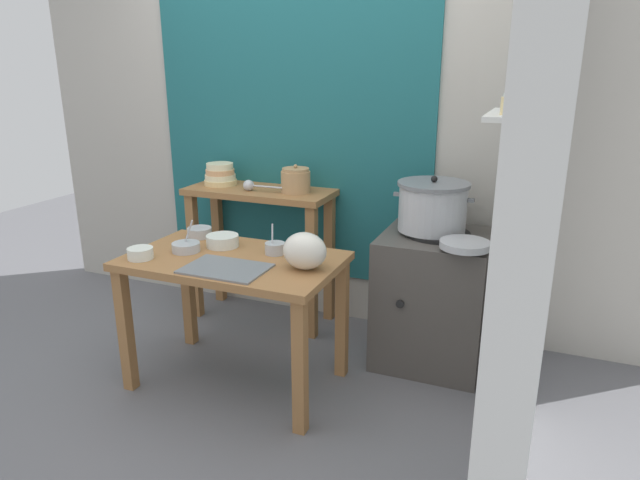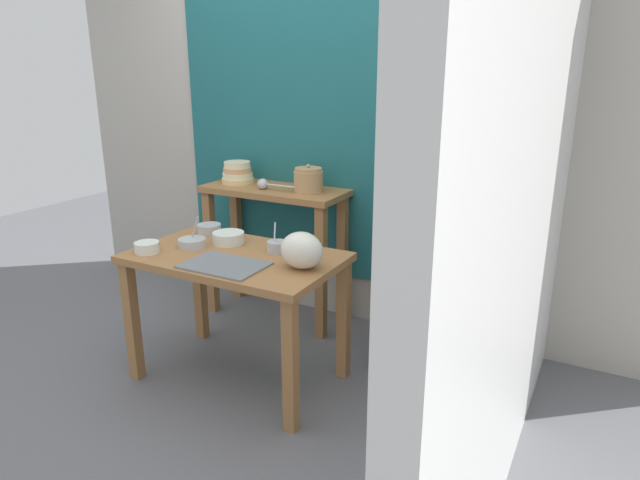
{
  "view_description": "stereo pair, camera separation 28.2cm",
  "coord_description": "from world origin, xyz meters",
  "px_view_note": "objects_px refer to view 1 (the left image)",
  "views": [
    {
      "loc": [
        1.42,
        -2.3,
        1.66
      ],
      "look_at": [
        0.4,
        0.19,
        0.82
      ],
      "focal_mm": 31.41,
      "sensor_mm": 36.0,
      "label": 1
    },
    {
      "loc": [
        1.68,
        -2.18,
        1.66
      ],
      "look_at": [
        0.4,
        0.19,
        0.82
      ],
      "focal_mm": 31.41,
      "sensor_mm": 36.0,
      "label": 2
    }
  ],
  "objects_px": {
    "plastic_bag": "(305,251)",
    "wide_pan": "(465,245)",
    "prep_bowl_0": "(199,232)",
    "stove_block": "(433,298)",
    "back_shelf_table": "(260,222)",
    "prep_bowl_4": "(275,248)",
    "prep_bowl_1": "(140,253)",
    "steamer_pot": "(433,206)",
    "serving_tray": "(226,269)",
    "prep_bowl_2": "(186,247)",
    "clay_pot": "(296,180)",
    "bowl_stack_enamel": "(220,175)",
    "ladle": "(251,185)",
    "prep_bowl_3": "(223,240)",
    "prep_table": "(234,277)"
  },
  "relations": [
    {
      "from": "plastic_bag",
      "to": "wide_pan",
      "type": "bearing_deg",
      "value": 32.08
    },
    {
      "from": "prep_bowl_0",
      "to": "stove_block",
      "type": "bearing_deg",
      "value": 18.06
    },
    {
      "from": "back_shelf_table",
      "to": "prep_bowl_0",
      "type": "xyz_separation_m",
      "value": [
        -0.1,
        -0.55,
        0.07
      ]
    },
    {
      "from": "prep_bowl_4",
      "to": "prep_bowl_1",
      "type": "bearing_deg",
      "value": -151.31
    },
    {
      "from": "steamer_pot",
      "to": "plastic_bag",
      "type": "xyz_separation_m",
      "value": [
        -0.47,
        -0.69,
        -0.11
      ]
    },
    {
      "from": "steamer_pot",
      "to": "prep_bowl_4",
      "type": "bearing_deg",
      "value": -142.52
    },
    {
      "from": "serving_tray",
      "to": "prep_bowl_0",
      "type": "xyz_separation_m",
      "value": [
        -0.42,
        0.41,
        0.03
      ]
    },
    {
      "from": "wide_pan",
      "to": "prep_bowl_0",
      "type": "relative_size",
      "value": 1.84
    },
    {
      "from": "plastic_bag",
      "to": "prep_bowl_4",
      "type": "relative_size",
      "value": 1.38
    },
    {
      "from": "prep_bowl_2",
      "to": "back_shelf_table",
      "type": "bearing_deg",
      "value": 88.69
    },
    {
      "from": "clay_pot",
      "to": "wide_pan",
      "type": "xyz_separation_m",
      "value": [
        1.11,
        -0.37,
        -0.18
      ]
    },
    {
      "from": "bowl_stack_enamel",
      "to": "prep_bowl_2",
      "type": "xyz_separation_m",
      "value": [
        0.28,
        -0.82,
        -0.22
      ]
    },
    {
      "from": "back_shelf_table",
      "to": "ladle",
      "type": "bearing_deg",
      "value": -110.27
    },
    {
      "from": "bowl_stack_enamel",
      "to": "prep_bowl_0",
      "type": "bearing_deg",
      "value": -70.44
    },
    {
      "from": "prep_bowl_2",
      "to": "prep_bowl_3",
      "type": "height_order",
      "value": "prep_bowl_2"
    },
    {
      "from": "stove_block",
      "to": "plastic_bag",
      "type": "xyz_separation_m",
      "value": [
        -0.51,
        -0.67,
        0.43
      ]
    },
    {
      "from": "clay_pot",
      "to": "prep_bowl_4",
      "type": "xyz_separation_m",
      "value": [
        0.18,
        -0.65,
        -0.22
      ]
    },
    {
      "from": "back_shelf_table",
      "to": "prep_bowl_4",
      "type": "bearing_deg",
      "value": -56.26
    },
    {
      "from": "clay_pot",
      "to": "prep_bowl_1",
      "type": "xyz_separation_m",
      "value": [
        -0.42,
        -0.98,
        -0.22
      ]
    },
    {
      "from": "prep_bowl_0",
      "to": "prep_bowl_1",
      "type": "distance_m",
      "value": 0.44
    },
    {
      "from": "clay_pot",
      "to": "steamer_pot",
      "type": "bearing_deg",
      "value": -7.1
    },
    {
      "from": "bowl_stack_enamel",
      "to": "plastic_bag",
      "type": "bearing_deg",
      "value": -40.17
    },
    {
      "from": "prep_bowl_2",
      "to": "steamer_pot",
      "type": "bearing_deg",
      "value": 30.6
    },
    {
      "from": "serving_tray",
      "to": "plastic_bag",
      "type": "height_order",
      "value": "plastic_bag"
    },
    {
      "from": "wide_pan",
      "to": "prep_bowl_1",
      "type": "bearing_deg",
      "value": -158.1
    },
    {
      "from": "ladle",
      "to": "prep_bowl_2",
      "type": "xyz_separation_m",
      "value": [
        0.01,
        -0.73,
        -0.19
      ]
    },
    {
      "from": "wide_pan",
      "to": "prep_bowl_2",
      "type": "distance_m",
      "value": 1.45
    },
    {
      "from": "plastic_bag",
      "to": "prep_bowl_2",
      "type": "bearing_deg",
      "value": 179.65
    },
    {
      "from": "steamer_pot",
      "to": "plastic_bag",
      "type": "bearing_deg",
      "value": -124.31
    },
    {
      "from": "back_shelf_table",
      "to": "ladle",
      "type": "xyz_separation_m",
      "value": [
        -0.03,
        -0.07,
        0.26
      ]
    },
    {
      "from": "back_shelf_table",
      "to": "prep_bowl_2",
      "type": "relative_size",
      "value": 5.46
    },
    {
      "from": "prep_bowl_1",
      "to": "prep_bowl_2",
      "type": "xyz_separation_m",
      "value": [
        0.15,
        0.18,
        -0.0
      ]
    },
    {
      "from": "back_shelf_table",
      "to": "prep_bowl_1",
      "type": "bearing_deg",
      "value": -99.57
    },
    {
      "from": "prep_table",
      "to": "stove_block",
      "type": "xyz_separation_m",
      "value": [
        0.92,
        0.66,
        -0.23
      ]
    },
    {
      "from": "back_shelf_table",
      "to": "ladle",
      "type": "distance_m",
      "value": 0.27
    },
    {
      "from": "plastic_bag",
      "to": "prep_bowl_3",
      "type": "relative_size",
      "value": 1.24
    },
    {
      "from": "back_shelf_table",
      "to": "bowl_stack_enamel",
      "type": "xyz_separation_m",
      "value": [
        -0.3,
        0.02,
        0.29
      ]
    },
    {
      "from": "plastic_bag",
      "to": "serving_tray",
      "type": "bearing_deg",
      "value": -156.14
    },
    {
      "from": "clay_pot",
      "to": "plastic_bag",
      "type": "bearing_deg",
      "value": -62.79
    },
    {
      "from": "prep_bowl_2",
      "to": "ladle",
      "type": "bearing_deg",
      "value": 90.56
    },
    {
      "from": "stove_block",
      "to": "ladle",
      "type": "height_order",
      "value": "ladle"
    },
    {
      "from": "prep_table",
      "to": "prep_bowl_3",
      "type": "xyz_separation_m",
      "value": [
        -0.15,
        0.14,
        0.15
      ]
    },
    {
      "from": "steamer_pot",
      "to": "serving_tray",
      "type": "xyz_separation_m",
      "value": [
        -0.82,
        -0.85,
        -0.19
      ]
    },
    {
      "from": "bowl_stack_enamel",
      "to": "wide_pan",
      "type": "distance_m",
      "value": 1.72
    },
    {
      "from": "ladle",
      "to": "prep_bowl_2",
      "type": "distance_m",
      "value": 0.75
    },
    {
      "from": "back_shelf_table",
      "to": "ladle",
      "type": "height_order",
      "value": "ladle"
    },
    {
      "from": "stove_block",
      "to": "prep_bowl_1",
      "type": "xyz_separation_m",
      "value": [
        -1.35,
        -0.85,
        0.37
      ]
    },
    {
      "from": "steamer_pot",
      "to": "clay_pot",
      "type": "bearing_deg",
      "value": 172.9
    },
    {
      "from": "prep_table",
      "to": "back_shelf_table",
      "type": "relative_size",
      "value": 1.15
    },
    {
      "from": "prep_bowl_1",
      "to": "prep_table",
      "type": "bearing_deg",
      "value": 24.62
    }
  ]
}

